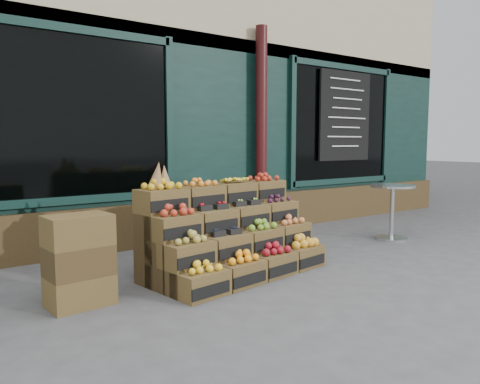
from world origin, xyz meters
TOP-DOWN VIEW (x-y plane):
  - ground at (0.00, 0.00)m, footprint 60.00×60.00m
  - shop_facade at (0.00, 5.11)m, footprint 12.00×6.24m
  - crate_display at (-0.52, 0.45)m, footprint 2.09×1.22m
  - spare_crates at (-2.19, 0.36)m, footprint 0.56×0.41m
  - bistro_table at (2.40, 0.47)m, footprint 0.64×0.64m
  - shopkeeper at (-2.06, 2.88)m, footprint 0.85×0.72m

SIDE VIEW (x-z plane):
  - ground at x=0.00m, z-range 0.00..0.00m
  - crate_display at x=-0.52m, z-range -0.24..1.00m
  - spare_crates at x=-2.19m, z-range 0.00..0.81m
  - bistro_table at x=2.40m, z-range 0.10..0.91m
  - shopkeeper at x=-2.06m, z-range 0.00..1.97m
  - shop_facade at x=0.00m, z-range 0.00..4.80m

